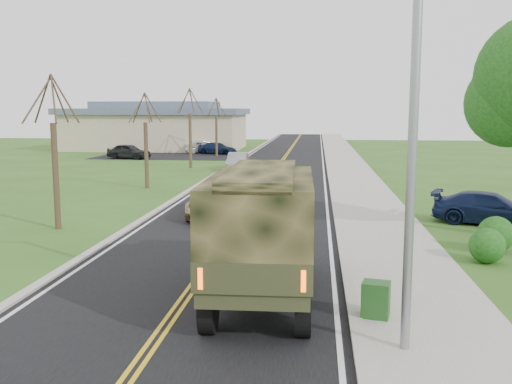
# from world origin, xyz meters

# --- Properties ---
(ground) EXTENTS (160.00, 160.00, 0.00)m
(ground) POSITION_xyz_m (0.00, 0.00, 0.00)
(ground) COLOR #31511B
(ground) RESTS_ON ground
(road) EXTENTS (8.00, 120.00, 0.01)m
(road) POSITION_xyz_m (0.00, 40.00, 0.01)
(road) COLOR black
(road) RESTS_ON ground
(curb_right) EXTENTS (0.30, 120.00, 0.12)m
(curb_right) POSITION_xyz_m (4.15, 40.00, 0.06)
(curb_right) COLOR #9E998E
(curb_right) RESTS_ON ground
(sidewalk_right) EXTENTS (3.20, 120.00, 0.10)m
(sidewalk_right) POSITION_xyz_m (5.90, 40.00, 0.05)
(sidewalk_right) COLOR #9E998E
(sidewalk_right) RESTS_ON ground
(curb_left) EXTENTS (0.30, 120.00, 0.10)m
(curb_left) POSITION_xyz_m (-4.15, 40.00, 0.05)
(curb_left) COLOR #9E998E
(curb_left) RESTS_ON ground
(street_light) EXTENTS (1.65, 0.22, 8.00)m
(street_light) POSITION_xyz_m (4.90, -0.50, 4.43)
(street_light) COLOR gray
(street_light) RESTS_ON ground
(bare_tree_a) EXTENTS (1.93, 2.26, 6.08)m
(bare_tree_a) POSITION_xyz_m (-7.00, 10.00, 2.63)
(bare_tree_a) COLOR #38281C
(bare_tree_a) RESTS_ON ground
(bare_tree_b) EXTENTS (1.83, 2.14, 5.73)m
(bare_tree_b) POSITION_xyz_m (-7.00, 22.00, 2.48)
(bare_tree_b) COLOR #38281C
(bare_tree_b) RESTS_ON ground
(bare_tree_c) EXTENTS (2.04, 2.39, 6.42)m
(bare_tree_c) POSITION_xyz_m (-7.00, 34.00, 2.78)
(bare_tree_c) COLOR #38281C
(bare_tree_c) RESTS_ON ground
(bare_tree_d) EXTENTS (1.88, 2.20, 5.91)m
(bare_tree_d) POSITION_xyz_m (-7.00, 46.00, 2.55)
(bare_tree_d) COLOR #38281C
(bare_tree_d) RESTS_ON ground
(commercial_building) EXTENTS (25.50, 21.50, 5.65)m
(commercial_building) POSITION_xyz_m (-15.98, 55.97, 2.69)
(commercial_building) COLOR tan
(commercial_building) RESTS_ON ground
(military_truck) EXTENTS (2.51, 6.76, 3.34)m
(military_truck) POSITION_xyz_m (1.94, 2.35, 1.91)
(military_truck) COLOR black
(military_truck) RESTS_ON ground
(suv_champagne) EXTENTS (2.44, 4.95, 1.35)m
(suv_champagne) POSITION_xyz_m (-1.16, 13.28, 0.68)
(suv_champagne) COLOR #9A7F57
(suv_champagne) RESTS_ON ground
(sedan_silver) EXTENTS (1.66, 4.25, 1.38)m
(sedan_silver) POSITION_xyz_m (-3.00, 32.91, 0.69)
(sedan_silver) COLOR #9E9FA3
(sedan_silver) RESTS_ON ground
(pickup_navy) EXTENTS (4.94, 3.29, 1.33)m
(pickup_navy) POSITION_xyz_m (10.37, 12.78, 0.67)
(pickup_navy) COLOR #101A3A
(pickup_navy) RESTS_ON ground
(utility_box_near) EXTENTS (0.70, 0.62, 0.80)m
(utility_box_near) POSITION_xyz_m (4.60, 1.17, 0.50)
(utility_box_near) COLOR #1F4F1C
(utility_box_near) RESTS_ON sidewalk_right
(lot_car_dark) EXTENTS (4.57, 2.74, 1.46)m
(lot_car_dark) POSITION_xyz_m (-14.88, 42.00, 0.73)
(lot_car_dark) COLOR black
(lot_car_dark) RESTS_ON ground
(lot_car_silver) EXTENTS (4.42, 2.52, 1.38)m
(lot_car_silver) POSITION_xyz_m (-9.03, 50.00, 0.69)
(lot_car_silver) COLOR #AAAAAF
(lot_car_silver) RESTS_ON ground
(lot_car_navy) EXTENTS (4.58, 2.83, 1.24)m
(lot_car_navy) POSITION_xyz_m (-7.37, 48.70, 0.62)
(lot_car_navy) COLOR #0F1C39
(lot_car_navy) RESTS_ON ground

